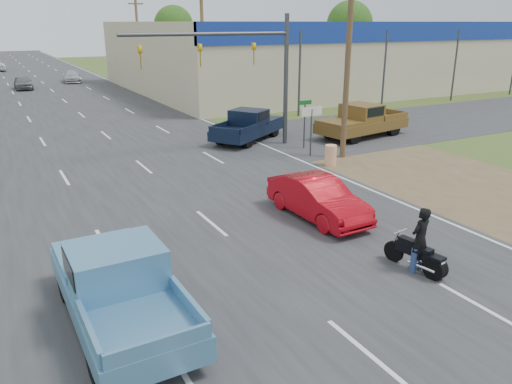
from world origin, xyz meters
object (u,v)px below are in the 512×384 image
rider (420,242)px  blue_pickup (118,283)px  navy_pickup (249,125)px  red_convertible (318,199)px  brown_pickup (361,121)px  motorcycle (419,257)px  distant_car_grey (23,83)px  distant_car_silver (72,77)px

rider → blue_pickup: (-7.80, 1.55, 0.06)m
navy_pickup → red_convertible: bearing=-50.0°
navy_pickup → brown_pickup: size_ratio=0.90×
navy_pickup → brown_pickup: brown_pickup is taller
motorcycle → navy_pickup: size_ratio=0.35×
brown_pickup → distant_car_grey: 37.55m
motorcycle → distant_car_silver: distant_car_silver is taller
blue_pickup → navy_pickup: 18.83m
distant_car_grey → brown_pickup: bearing=-65.5°
distant_car_grey → navy_pickup: bearing=-73.5°
red_convertible → brown_pickup: brown_pickup is taller
navy_pickup → distant_car_silver: bearing=153.1°
motorcycle → distant_car_silver: (-0.55, 52.54, 0.21)m
distant_car_grey → rider: bearing=-83.2°
rider → distant_car_silver: (-0.55, 52.50, -0.23)m
motorcycle → distant_car_silver: size_ratio=0.44×
navy_pickup → blue_pickup: bearing=-70.1°
brown_pickup → distant_car_grey: size_ratio=1.54×
motorcycle → distant_car_grey: 48.64m
red_convertible → distant_car_silver: red_convertible is taller
blue_pickup → distant_car_silver: bearing=81.1°
motorcycle → rider: size_ratio=1.11×
motorcycle → distant_car_grey: size_ratio=0.49×
brown_pickup → red_convertible: bearing=124.8°
navy_pickup → rider: bearing=-45.1°
motorcycle → rider: bearing=90.0°
red_convertible → distant_car_grey: red_convertible is taller
brown_pickup → distant_car_silver: brown_pickup is taller
distant_car_silver → navy_pickup: bearing=-77.2°
distant_car_grey → distant_car_silver: 6.96m
red_convertible → rider: rider is taller
blue_pickup → distant_car_grey: bearing=87.0°
red_convertible → distant_car_silver: bearing=88.2°
red_convertible → rider: 4.60m
red_convertible → distant_car_grey: bearing=95.4°
rider → distant_car_silver: rider is taller
blue_pickup → red_convertible: bearing=20.9°
navy_pickup → brown_pickup: 6.69m
red_convertible → navy_pickup: (3.61, 12.01, 0.18)m
navy_pickup → distant_car_grey: navy_pickup is taller
motorcycle → blue_pickup: size_ratio=0.35×
red_convertible → blue_pickup: (-7.68, -3.05, 0.22)m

